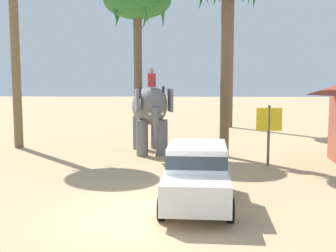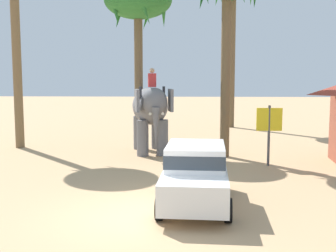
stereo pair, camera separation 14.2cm
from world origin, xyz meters
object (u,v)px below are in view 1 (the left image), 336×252
(elephant_with_mahout, at_px, (150,110))
(signboard_yellow, at_px, (269,123))
(car_sedan_foreground, at_px, (197,172))
(palm_tree_far_back, at_px, (137,5))

(elephant_with_mahout, xyz_separation_m, signboard_yellow, (4.89, -2.63, -0.30))
(elephant_with_mahout, distance_m, signboard_yellow, 5.56)
(car_sedan_foreground, height_order, elephant_with_mahout, elephant_with_mahout)
(car_sedan_foreground, bearing_deg, signboard_yellow, 60.81)
(palm_tree_far_back, bearing_deg, signboard_yellow, -33.76)
(palm_tree_far_back, height_order, signboard_yellow, palm_tree_far_back)
(elephant_with_mahout, distance_m, palm_tree_far_back, 5.03)
(palm_tree_far_back, bearing_deg, car_sedan_foreground, -74.39)
(car_sedan_foreground, height_order, signboard_yellow, signboard_yellow)
(elephant_with_mahout, height_order, palm_tree_far_back, palm_tree_far_back)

